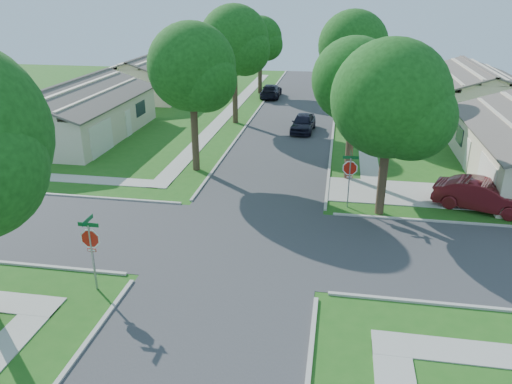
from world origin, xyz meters
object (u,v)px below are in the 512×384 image
object	(u,v)px
tree_w_near	(193,71)
car_curb_east	(303,123)
tree_w_far	(261,41)
tree_e_mid	(354,49)
tree_w_mid	(235,44)
house_ne_far	(473,95)
stop_sign_ne	(350,170)
car_driveway	(483,196)
tree_e_near	(355,84)
tree_ne_corner	(391,104)
stop_sign_sw	(91,242)
house_nw_far	(154,79)
house_nw_near	(75,116)
tree_e_far	(352,37)
car_curb_west	(271,91)

from	to	relation	value
tree_w_near	car_curb_east	world-z (taller)	tree_w_near
tree_w_far	car_curb_east	xyz separation A→B (m)	(5.85, -14.87, -4.79)
tree_e_mid	tree_w_mid	distance (m)	9.40
tree_w_far	house_ne_far	size ratio (longest dim) A/B	0.59
stop_sign_ne	car_driveway	bearing A→B (deg)	6.71
tree_e_near	car_driveway	bearing A→B (deg)	-27.45
tree_ne_corner	car_driveway	xyz separation A→B (m)	(5.14, 1.29, -4.80)
tree_w_near	tree_ne_corner	world-z (taller)	tree_w_near
tree_e_near	car_curb_east	distance (m)	11.81
stop_sign_sw	tree_w_far	xyz separation A→B (m)	(0.05, 38.71, 3.48)
tree_ne_corner	car_curb_east	size ratio (longest dim) A/B	2.07
stop_sign_sw	tree_w_far	distance (m)	38.86
tree_w_near	house_nw_far	size ratio (longest dim) A/B	0.66
tree_e_mid	tree_w_far	distance (m)	16.06
house_ne_far	house_nw_far	bearing A→B (deg)	174.64
stop_sign_ne	car_driveway	xyz separation A→B (m)	(6.80, 0.80, -1.24)
tree_w_far	stop_sign_sw	bearing A→B (deg)	-90.07
stop_sign_sw	house_nw_far	xyz separation A→B (m)	(-11.29, 36.70, -0.51)
stop_sign_ne	tree_w_mid	size ratio (longest dim) A/B	0.31
tree_e_near	house_nw_near	xyz separation A→B (m)	(-20.74, 5.99, -4.13)
tree_w_mid	tree_ne_corner	size ratio (longest dim) A/B	1.10
stop_sign_ne	house_nw_near	bearing A→B (deg)	153.54
tree_e_mid	tree_e_near	bearing A→B (deg)	-90.03
tree_e_far	stop_sign_ne	bearing A→B (deg)	-90.10
tree_e_far	tree_ne_corner	world-z (taller)	tree_e_far
car_curb_west	tree_w_near	bearing A→B (deg)	85.57
house_nw_near	car_curb_west	xyz separation A→B (m)	(12.79, 16.91, -0.83)
tree_w_near	tree_w_mid	size ratio (longest dim) A/B	0.94
tree_e_far	tree_w_far	distance (m)	9.42
car_driveway	car_curb_east	bearing A→B (deg)	57.79
tree_e_near	house_ne_far	world-z (taller)	tree_e_near
tree_e_mid	house_nw_far	xyz separation A→B (m)	(-20.75, 10.99, -4.74)
tree_w_far	car_curb_west	world-z (taller)	tree_w_far
house_nw_far	car_driveway	bearing A→B (deg)	-43.94
tree_w_near	car_curb_east	distance (m)	12.88
tree_w_far	tree_ne_corner	distance (m)	31.77
tree_w_far	car_curb_west	size ratio (longest dim) A/B	1.69
house_ne_far	stop_sign_sw	bearing A→B (deg)	-121.55
car_driveway	car_curb_west	world-z (taller)	car_driveway
tree_w_near	tree_ne_corner	size ratio (longest dim) A/B	1.04
car_curb_west	tree_e_mid	bearing A→B (deg)	125.31
tree_e_far	car_curb_east	distance (m)	16.18
tree_e_far	house_nw_near	distance (m)	28.49
stop_sign_sw	car_driveway	size ratio (longest dim) A/B	0.62
tree_w_far	tree_w_mid	bearing A→B (deg)	-89.95
tree_e_far	house_nw_near	xyz separation A→B (m)	(-20.75, -19.01, -4.46)
tree_ne_corner	house_nw_far	size ratio (longest dim) A/B	0.64
tree_w_mid	car_curb_west	xyz separation A→B (m)	(1.44, 10.90, -5.80)
tree_w_mid	stop_sign_sw	bearing A→B (deg)	-90.13
house_nw_near	car_driveway	xyz separation A→B (m)	(27.49, -9.50, -0.73)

